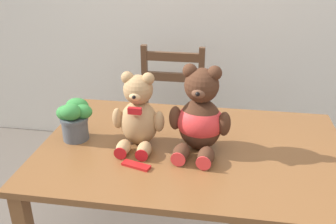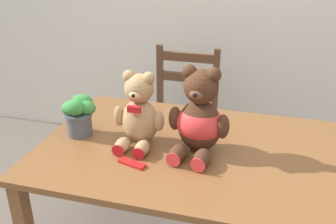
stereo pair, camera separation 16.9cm
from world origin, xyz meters
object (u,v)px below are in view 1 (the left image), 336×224
chocolate_bar (136,165)px  wooden_chair_behind (169,118)px  teddy_bear_left (138,115)px  potted_plant (74,118)px  teddy_bear_right (200,117)px

chocolate_bar → wooden_chair_behind: bearing=90.8°
teddy_bear_left → potted_plant: size_ratio=1.80×
potted_plant → chocolate_bar: potted_plant is taller
wooden_chair_behind → teddy_bear_right: teddy_bear_right is taller
teddy_bear_left → potted_plant: teddy_bear_left is taller
teddy_bear_right → potted_plant: 0.60m
potted_plant → teddy_bear_left: bearing=-1.1°
potted_plant → chocolate_bar: (0.35, -0.20, -0.10)m
wooden_chair_behind → chocolate_bar: 1.03m
wooden_chair_behind → potted_plant: (-0.33, -0.81, 0.36)m
wooden_chair_behind → chocolate_bar: size_ratio=7.36×
teddy_bear_left → chocolate_bar: 0.24m
wooden_chair_behind → potted_plant: 0.94m
teddy_bear_left → teddy_bear_right: (0.28, 0.00, 0.01)m
wooden_chair_behind → chocolate_bar: bearing=90.8°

